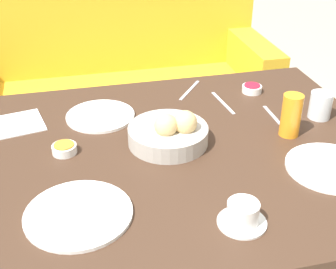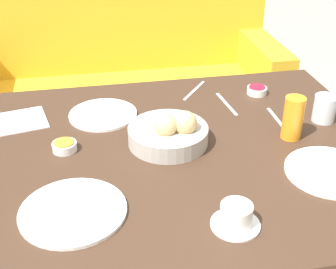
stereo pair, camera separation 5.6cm
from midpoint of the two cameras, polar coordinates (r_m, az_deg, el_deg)
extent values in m
cube|color=#3D281C|center=(1.43, 2.90, -2.47)|extent=(1.28, 1.04, 0.03)
cube|color=#3D281C|center=(2.01, -17.30, -5.35)|extent=(0.06, 0.06, 0.67)
cube|color=#3D281C|center=(2.17, 14.98, -1.98)|extent=(0.06, 0.06, 0.67)
cube|color=gold|center=(2.62, -4.65, 1.98)|extent=(1.65, 0.70, 0.44)
cube|color=gold|center=(2.68, -5.70, 12.91)|extent=(1.65, 0.20, 0.45)
cube|color=gold|center=(2.74, 11.12, 5.20)|extent=(0.14, 0.70, 0.64)
cylinder|color=#B2ADA3|center=(1.44, 1.11, -0.10)|extent=(0.25, 0.25, 0.05)
sphere|color=#DBB775|center=(1.41, 3.21, 1.41)|extent=(0.07, 0.07, 0.07)
sphere|color=#DBB775|center=(1.39, 0.85, 1.11)|extent=(0.07, 0.07, 0.07)
cylinder|color=white|center=(1.19, -10.18, -9.20)|extent=(0.27, 0.27, 0.01)
cylinder|color=white|center=(1.40, 20.24, -4.26)|extent=(0.25, 0.25, 0.01)
cylinder|color=white|center=(1.62, -6.94, 2.43)|extent=(0.23, 0.23, 0.01)
cylinder|color=orange|center=(1.51, 16.03, 1.94)|extent=(0.06, 0.06, 0.14)
cylinder|color=silver|center=(1.65, 19.47, 3.00)|extent=(0.07, 0.07, 0.09)
cylinder|color=white|center=(1.16, 9.59, -10.79)|extent=(0.12, 0.12, 0.01)
cylinder|color=white|center=(1.14, 9.72, -9.63)|extent=(0.08, 0.08, 0.05)
cylinder|color=white|center=(1.80, 11.66, 5.26)|extent=(0.07, 0.07, 0.03)
cylinder|color=#A3192D|center=(1.79, 11.71, 5.69)|extent=(0.06, 0.06, 0.00)
cylinder|color=white|center=(1.44, -11.42, -1.47)|extent=(0.07, 0.07, 0.03)
cylinder|color=#C67F28|center=(1.43, -11.48, -0.96)|extent=(0.06, 0.06, 0.00)
cube|color=#B7B7BC|center=(1.79, 4.11, 5.36)|extent=(0.12, 0.15, 0.00)
cube|color=#B7B7BC|center=(1.70, 8.09, 3.70)|extent=(0.03, 0.18, 0.00)
cube|color=#B7B7BC|center=(1.64, 13.91, 2.04)|extent=(0.01, 0.14, 0.00)
cube|color=white|center=(1.64, -16.54, 1.61)|extent=(0.19, 0.19, 0.00)
camera|label=1|loc=(0.03, -88.89, 0.65)|focal=50.00mm
camera|label=2|loc=(0.03, 91.11, -0.65)|focal=50.00mm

